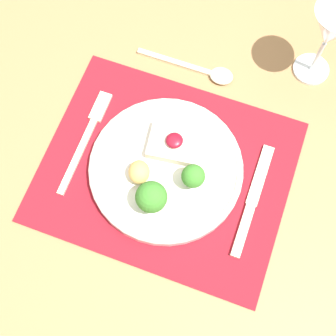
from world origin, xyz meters
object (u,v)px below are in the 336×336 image
(knife, at_px, (250,207))
(spoon, at_px, (206,71))
(wine_glass_near, at_px, (331,31))
(fork, at_px, (88,134))
(dinner_plate, at_px, (167,170))

(knife, bearing_deg, spoon, 123.92)
(wine_glass_near, bearing_deg, fork, -141.85)
(fork, xyz_separation_m, wine_glass_near, (0.35, 0.27, 0.12))
(fork, xyz_separation_m, spoon, (0.16, 0.20, -0.00))
(dinner_plate, xyz_separation_m, knife, (0.16, -0.01, -0.01))
(knife, bearing_deg, fork, 174.17)
(dinner_plate, relative_size, spoon, 1.40)
(fork, distance_m, wine_glass_near, 0.46)
(spoon, bearing_deg, dinner_plate, -89.77)
(dinner_plate, xyz_separation_m, wine_glass_near, (0.19, 0.29, 0.10))
(dinner_plate, bearing_deg, spoon, 90.16)
(knife, bearing_deg, dinner_plate, 175.88)
(fork, distance_m, knife, 0.32)
(dinner_plate, height_order, wine_glass_near, wine_glass_near)
(knife, relative_size, wine_glass_near, 1.23)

